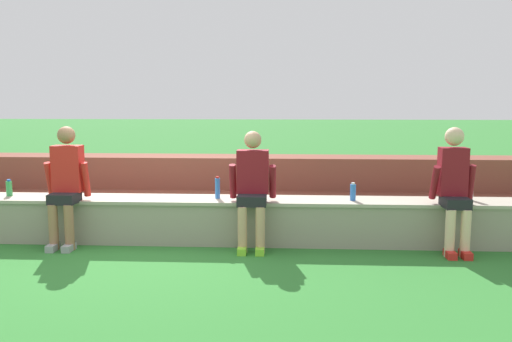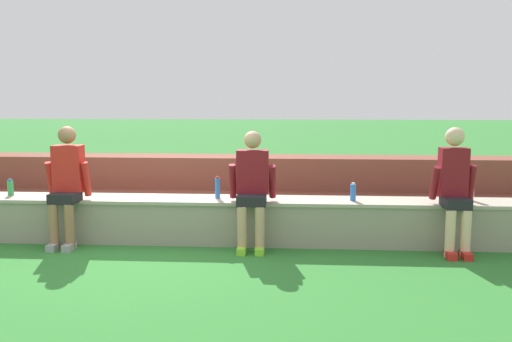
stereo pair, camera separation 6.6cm
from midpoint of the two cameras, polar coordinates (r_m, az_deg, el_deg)
The scene contains 10 objects.
ground_plane at distance 6.56m, azimuth -11.38°, elevation -7.95°, with size 80.00×80.00×0.00m, color #2D752D.
stone_seating_wall at distance 6.74m, azimuth -10.86°, elevation -4.98°, with size 9.88×0.57×0.55m.
brick_bleachers at distance 7.79m, azimuth -8.81°, elevation -2.47°, with size 10.92×1.23×0.93m.
person_far_left at distance 6.70m, azimuth -19.54°, elevation -1.13°, with size 0.52×0.52×1.44m.
person_left_of_center at distance 6.19m, azimuth -0.11°, elevation -1.59°, with size 0.55×0.55×1.39m.
person_center at distance 6.43m, azimuth 20.96°, elevation -1.59°, with size 0.49×0.54×1.44m.
water_bottle_mid_right at distance 6.87m, azimuth 22.47°, elevation -1.90°, with size 0.08×0.08×0.28m.
water_bottle_near_right at distance 6.50m, azimuth -3.88°, elevation -1.83°, with size 0.06×0.06×0.28m.
water_bottle_center_gap at distance 7.37m, azimuth -24.78°, elevation -1.66°, with size 0.07×0.07×0.21m.
water_bottle_mid_left at distance 6.46m, azimuth 10.74°, elevation -2.27°, with size 0.07×0.07×0.22m.
Camera 2 is at (1.71, -6.09, 1.76)m, focal length 37.00 mm.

